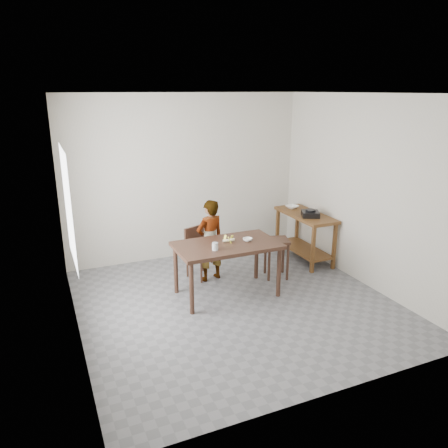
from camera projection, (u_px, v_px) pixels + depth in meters
name	position (u px, v px, depth m)	size (l,w,h in m)	color
floor	(236.00, 305.00, 5.85)	(4.00, 4.00, 0.04)	slate
ceiling	(238.00, 91.00, 5.04)	(4.00, 4.00, 0.04)	white
wall_back	(185.00, 177.00, 7.22)	(4.00, 0.04, 2.70)	beige
wall_front	(338.00, 262.00, 3.67)	(4.00, 0.04, 2.70)	beige
wall_left	(66.00, 225.00, 4.68)	(0.04, 4.00, 2.70)	beige
wall_right	(365.00, 192.00, 6.21)	(0.04, 4.00, 2.70)	beige
window_pane	(68.00, 207.00, 4.83)	(0.02, 1.10, 1.30)	white
dining_table	(227.00, 269.00, 6.00)	(1.40, 0.80, 0.75)	#3B2419
prep_counter	(304.00, 237.00, 7.26)	(0.50, 1.20, 0.80)	brown
child	(210.00, 241.00, 6.41)	(0.45, 0.30, 1.23)	white
dining_chair	(202.00, 253.00, 6.57)	(0.37, 0.37, 0.77)	#3B2419
stool	(276.00, 258.00, 6.60)	(0.34, 0.34, 0.60)	#3B2419
glass_tumbler	(215.00, 246.00, 5.64)	(0.08, 0.08, 0.10)	silver
small_bowl	(248.00, 240.00, 5.98)	(0.13, 0.13, 0.04)	white
banana	(229.00, 240.00, 5.94)	(0.18, 0.13, 0.06)	#F0CC5C
serving_bowl	(292.00, 207.00, 7.43)	(0.21, 0.21, 0.05)	white
gas_burner	(310.00, 214.00, 6.95)	(0.27, 0.27, 0.09)	black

